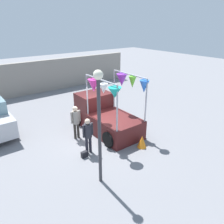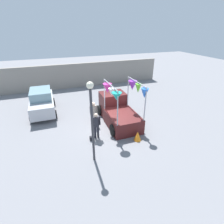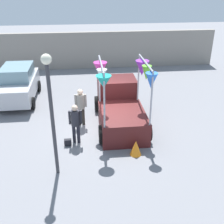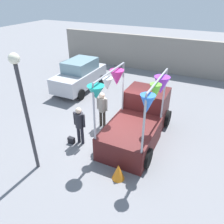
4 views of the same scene
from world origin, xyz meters
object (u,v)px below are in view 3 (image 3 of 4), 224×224
(parked_car, at_px, (18,84))
(person_customer, at_px, (75,120))
(handbag, at_px, (68,142))
(folded_kite_bundle_tangerine, at_px, (136,148))
(vendor_truck, at_px, (119,104))
(street_lamp, at_px, (51,101))
(person_vendor, at_px, (81,104))

(parked_car, height_order, person_customer, parked_car)
(person_customer, bearing_deg, handbag, -150.26)
(handbag, xyz_separation_m, folded_kite_bundle_tangerine, (2.59, -0.93, 0.16))
(person_customer, relative_size, folded_kite_bundle_tangerine, 2.79)
(vendor_truck, relative_size, folded_kite_bundle_tangerine, 6.84)
(parked_car, relative_size, handbag, 14.29)
(vendor_truck, height_order, person_customer, vendor_truck)
(vendor_truck, height_order, street_lamp, street_lamp)
(person_customer, bearing_deg, parked_car, 122.94)
(parked_car, distance_m, folded_kite_bundle_tangerine, 7.94)
(parked_car, bearing_deg, street_lamp, -69.93)
(parked_car, distance_m, person_vendor, 4.62)
(person_customer, distance_m, person_vendor, 1.53)
(parked_car, distance_m, person_customer, 5.65)
(parked_car, relative_size, street_lamp, 0.96)
(vendor_truck, xyz_separation_m, handbag, (-2.32, -1.76, -0.76))
(person_customer, xyz_separation_m, person_vendor, (0.23, 1.51, 0.04))
(vendor_truck, relative_size, person_vendor, 2.36)
(person_customer, height_order, street_lamp, street_lamp)
(vendor_truck, height_order, handbag, vendor_truck)
(folded_kite_bundle_tangerine, bearing_deg, person_customer, 153.13)
(street_lamp, bearing_deg, parked_car, 110.07)
(vendor_truck, relative_size, parked_car, 1.03)
(person_vendor, height_order, street_lamp, street_lamp)
(street_lamp, xyz_separation_m, folded_kite_bundle_tangerine, (2.89, 0.75, -2.40))
(person_customer, xyz_separation_m, handbag, (-0.35, -0.20, -0.87))
(vendor_truck, distance_m, folded_kite_bundle_tangerine, 2.78)
(street_lamp, bearing_deg, person_customer, 70.98)
(parked_car, xyz_separation_m, person_customer, (3.07, -4.74, 0.07))
(vendor_truck, bearing_deg, person_vendor, -178.25)
(vendor_truck, xyz_separation_m, street_lamp, (-2.62, -3.45, 1.80))
(street_lamp, relative_size, folded_kite_bundle_tangerine, 6.96)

